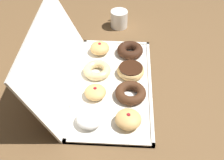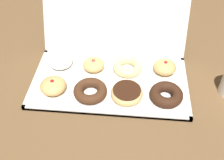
% 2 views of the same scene
% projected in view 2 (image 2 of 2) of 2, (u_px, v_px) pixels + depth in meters
% --- Properties ---
extents(ground_plane, '(3.00, 3.00, 0.00)m').
position_uv_depth(ground_plane, '(110.00, 83.00, 1.00)').
color(ground_plane, brown).
extents(donut_box, '(0.57, 0.30, 0.01)m').
position_uv_depth(donut_box, '(110.00, 82.00, 0.99)').
color(donut_box, silver).
rests_on(donut_box, ground).
extents(box_lid_open, '(0.57, 0.13, 0.28)m').
position_uv_depth(box_lid_open, '(115.00, 20.00, 1.05)').
color(box_lid_open, silver).
rests_on(box_lid_open, ground).
extents(jelly_filled_donut_0, '(0.09, 0.09, 0.05)m').
position_uv_depth(jelly_filled_donut_0, '(53.00, 86.00, 0.94)').
color(jelly_filled_donut_0, tan).
rests_on(jelly_filled_donut_0, donut_box).
extents(chocolate_cake_ring_donut_1, '(0.12, 0.12, 0.03)m').
position_uv_depth(chocolate_cake_ring_donut_1, '(90.00, 91.00, 0.93)').
color(chocolate_cake_ring_donut_1, '#472816').
rests_on(chocolate_cake_ring_donut_1, donut_box).
extents(chocolate_frosted_donut_2, '(0.11, 0.11, 0.04)m').
position_uv_depth(chocolate_frosted_donut_2, '(127.00, 93.00, 0.93)').
color(chocolate_frosted_donut_2, '#E5B770').
rests_on(chocolate_frosted_donut_2, donut_box).
extents(chocolate_cake_ring_donut_3, '(0.11, 0.11, 0.04)m').
position_uv_depth(chocolate_cake_ring_donut_3, '(166.00, 94.00, 0.92)').
color(chocolate_cake_ring_donut_3, '#381E11').
rests_on(chocolate_cake_ring_donut_3, donut_box).
extents(powdered_filled_donut_4, '(0.09, 0.09, 0.04)m').
position_uv_depth(powdered_filled_donut_4, '(61.00, 61.00, 1.04)').
color(powdered_filled_donut_4, white).
rests_on(powdered_filled_donut_4, donut_box).
extents(jelly_filled_donut_5, '(0.08, 0.08, 0.05)m').
position_uv_depth(jelly_filled_donut_5, '(94.00, 65.00, 1.03)').
color(jelly_filled_donut_5, tan).
rests_on(jelly_filled_donut_5, donut_box).
extents(cruller_donut_6, '(0.11, 0.11, 0.04)m').
position_uv_depth(cruller_donut_6, '(128.00, 66.00, 1.02)').
color(cruller_donut_6, '#EACC8C').
rests_on(cruller_donut_6, donut_box).
extents(jelly_filled_donut_7, '(0.09, 0.09, 0.05)m').
position_uv_depth(jelly_filled_donut_7, '(165.00, 67.00, 1.01)').
color(jelly_filled_donut_7, tan).
rests_on(jelly_filled_donut_7, donut_box).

